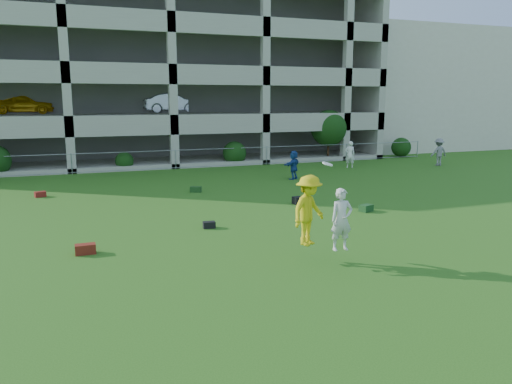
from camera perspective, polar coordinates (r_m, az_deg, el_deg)
name	(u,v)px	position (r m, az deg, el deg)	size (l,w,h in m)	color
ground	(321,262)	(13.42, 7.43, -7.90)	(100.00, 100.00, 0.00)	#235114
stucco_building	(402,91)	(48.80, 16.31, 11.06)	(16.00, 14.00, 10.00)	beige
bystander_d	(294,165)	(26.77, 4.32, 3.10)	(1.42, 0.45, 1.54)	navy
bystander_e	(350,155)	(31.67, 10.68, 4.23)	(0.61, 0.40, 1.67)	white
bystander_f	(439,152)	(34.31, 20.15, 4.32)	(1.13, 0.65, 1.76)	slate
bag_red_a	(85,249)	(14.70, -18.92, -6.19)	(0.55, 0.30, 0.28)	#5A1A0F
bag_black_b	(209,225)	(16.72, -5.38, -3.76)	(0.40, 0.25, 0.22)	black
bag_green_c	(366,208)	(19.54, 12.47, -1.80)	(0.50, 0.35, 0.26)	#133518
crate_d	(298,200)	(20.48, 4.77, -0.97)	(0.35, 0.35, 0.30)	black
bag_black_e	(310,184)	(24.53, 6.14, 0.93)	(0.60, 0.30, 0.30)	black
bag_red_f	(40,194)	(23.85, -23.44, -0.24)	(0.45, 0.28, 0.24)	#601210
bag_green_g	(196,189)	(23.21, -6.91, 0.30)	(0.50, 0.30, 0.25)	#163914
frisbee_contest	(315,212)	(12.97, 6.73, -2.27)	(1.56, 1.50, 2.28)	gold
parking_garage	(150,75)	(39.42, -12.02, 12.94)	(30.00, 14.00, 12.00)	#9E998C
fence	(176,159)	(31.03, -9.17, 3.74)	(36.06, 0.06, 1.20)	gray
shrub_row	(243,141)	(32.81, -1.55, 5.81)	(34.38, 2.52, 3.50)	#163D11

